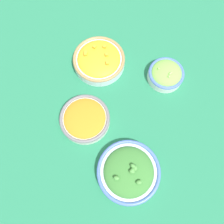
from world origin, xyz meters
name	(u,v)px	position (x,y,z in m)	size (l,w,h in m)	color
ground_plane	(112,115)	(0.00, 0.00, 0.00)	(3.00, 3.00, 0.00)	#23704C
bowl_lettuce	(166,74)	(0.20, -0.15, 0.03)	(0.13, 0.13, 0.06)	white
bowl_carrots	(85,119)	(-0.05, 0.08, 0.02)	(0.17, 0.17, 0.04)	silver
bowl_squash	(99,60)	(0.18, 0.10, 0.03)	(0.19, 0.19, 0.06)	silver
bowl_broccoli	(129,172)	(-0.17, -0.11, 0.02)	(0.20, 0.20, 0.07)	#B2C1CC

